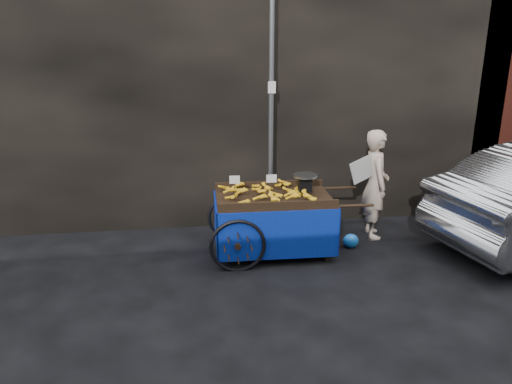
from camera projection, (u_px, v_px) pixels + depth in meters
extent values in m
plane|color=black|center=(264.00, 264.00, 7.27)|extent=(80.00, 80.00, 0.00)
cube|color=black|center=(187.00, 75.00, 8.83)|extent=(11.00, 2.00, 5.00)
cylinder|color=slate|center=(271.00, 113.00, 7.93)|extent=(0.08, 0.08, 4.00)
cube|color=white|center=(272.00, 87.00, 7.76)|extent=(0.12, 0.02, 0.18)
cube|color=black|center=(274.00, 199.00, 7.42)|extent=(1.73, 1.11, 0.06)
cube|color=black|center=(269.00, 184.00, 7.87)|extent=(1.71, 0.08, 0.11)
cube|color=black|center=(279.00, 205.00, 6.92)|extent=(1.71, 0.08, 0.11)
cube|color=black|center=(329.00, 234.00, 7.22)|extent=(0.05, 0.05, 0.85)
cube|color=black|center=(315.00, 214.00, 8.03)|extent=(0.05, 0.05, 0.85)
cylinder|color=black|center=(355.00, 206.00, 7.13)|extent=(0.53, 0.06, 0.04)
cylinder|color=black|center=(339.00, 188.00, 7.94)|extent=(0.53, 0.06, 0.04)
torus|color=black|center=(238.00, 246.00, 6.96)|extent=(0.80, 0.07, 0.80)
torus|color=black|center=(232.00, 217.00, 8.05)|extent=(0.80, 0.07, 0.80)
cylinder|color=black|center=(235.00, 231.00, 7.50)|extent=(0.08, 1.20, 0.05)
cube|color=navy|center=(279.00, 236.00, 7.01)|extent=(1.75, 0.06, 0.73)
cube|color=navy|center=(269.00, 210.00, 8.04)|extent=(1.75, 0.06, 0.73)
cube|color=navy|center=(216.00, 224.00, 7.44)|extent=(0.05, 1.11, 0.73)
cube|color=navy|center=(329.00, 219.00, 7.62)|extent=(0.05, 1.11, 0.73)
cube|color=black|center=(305.00, 185.00, 7.46)|extent=(0.20, 0.15, 0.17)
cylinder|color=silver|center=(305.00, 176.00, 7.42)|extent=(0.37, 0.37, 0.03)
cube|color=white|center=(235.00, 180.00, 7.14)|extent=(0.15, 0.01, 0.12)
cube|color=white|center=(271.00, 179.00, 7.19)|extent=(0.15, 0.01, 0.12)
imported|color=#C1A78F|center=(375.00, 184.00, 8.02)|extent=(0.49, 0.69, 1.78)
cube|color=beige|center=(365.00, 168.00, 7.78)|extent=(0.57, 0.18, 0.50)
ellipsoid|color=blue|center=(351.00, 241.00, 7.79)|extent=(0.25, 0.20, 0.22)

